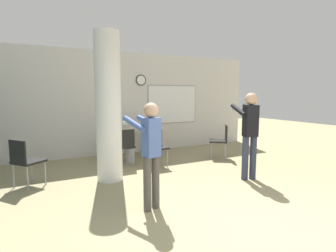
% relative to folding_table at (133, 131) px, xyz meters
% --- Properties ---
extents(ground_plane, '(24.00, 24.00, 0.00)m').
position_rel_folding_table_xyz_m(ground_plane, '(0.05, -4.47, -0.69)').
color(ground_plane, tan).
extents(wall_back, '(8.00, 0.15, 2.80)m').
position_rel_folding_table_xyz_m(wall_back, '(0.07, 0.58, 0.71)').
color(wall_back, silver).
rests_on(wall_back, ground_plane).
extents(support_pillar, '(0.48, 0.48, 2.80)m').
position_rel_folding_table_xyz_m(support_pillar, '(-1.05, -1.62, 0.71)').
color(support_pillar, white).
rests_on(support_pillar, ground_plane).
extents(folding_table, '(1.53, 0.67, 0.75)m').
position_rel_folding_table_xyz_m(folding_table, '(0.00, 0.00, 0.00)').
color(folding_table, beige).
rests_on(folding_table, ground_plane).
extents(bottle_on_table, '(0.07, 0.07, 0.29)m').
position_rel_folding_table_xyz_m(bottle_on_table, '(0.38, -0.06, 0.17)').
color(bottle_on_table, '#1E6B2D').
rests_on(bottle_on_table, folding_table).
extents(waste_bin, '(0.24, 0.24, 0.34)m').
position_rel_folding_table_xyz_m(waste_bin, '(-0.27, -0.49, -0.52)').
color(waste_bin, '#B2B2B7').
rests_on(waste_bin, ground_plane).
extents(chair_table_front, '(0.44, 0.44, 0.87)m').
position_rel_folding_table_xyz_m(chair_table_front, '(0.13, -1.14, -0.18)').
color(chair_table_front, black).
rests_on(chair_table_front, ground_plane).
extents(chair_mid_room, '(0.61, 0.61, 0.87)m').
position_rel_folding_table_xyz_m(chair_mid_room, '(1.96, -1.18, -0.18)').
color(chair_mid_room, black).
rests_on(chair_mid_room, ground_plane).
extents(chair_table_left, '(0.45, 0.45, 0.87)m').
position_rel_folding_table_xyz_m(chair_table_left, '(-0.51, -0.82, -0.18)').
color(chair_table_left, black).
rests_on(chair_table_left, ground_plane).
extents(chair_by_left_wall, '(0.62, 0.62, 0.87)m').
position_rel_folding_table_xyz_m(chair_by_left_wall, '(-2.49, -1.36, -0.18)').
color(chair_by_left_wall, black).
rests_on(chair_by_left_wall, ground_plane).
extents(person_playing_side, '(0.48, 0.69, 1.68)m').
position_rel_folding_table_xyz_m(person_playing_side, '(1.37, -2.79, 0.30)').
color(person_playing_side, '#2D3347').
rests_on(person_playing_side, ground_plane).
extents(person_playing_front, '(0.45, 0.61, 1.53)m').
position_rel_folding_table_xyz_m(person_playing_front, '(-0.86, -3.17, 0.21)').
color(person_playing_front, '#514C47').
rests_on(person_playing_front, ground_plane).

